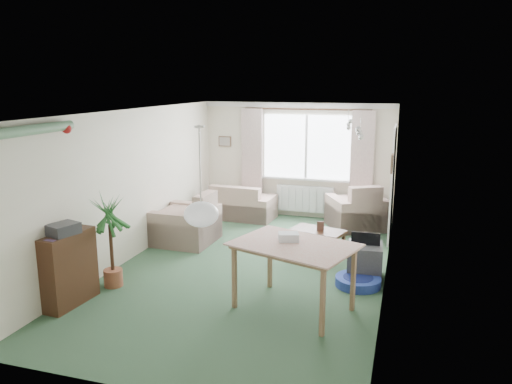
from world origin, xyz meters
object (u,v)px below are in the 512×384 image
(coffee_table, at_px, (318,241))
(bookshelf, at_px, (70,269))
(armchair_corner, at_px, (357,205))
(houseplant, at_px, (111,242))
(armchair_left, at_px, (186,217))
(tv_cube, at_px, (365,261))
(dining_table, at_px, (293,278))
(sofa, at_px, (240,201))
(pet_bed, at_px, (358,282))

(coffee_table, xyz_separation_m, bookshelf, (-2.69, -2.92, 0.28))
(armchair_corner, bearing_deg, bookshelf, 27.26)
(houseplant, bearing_deg, armchair_left, 85.94)
(bookshelf, bearing_deg, tv_cube, 34.57)
(armchair_corner, height_order, dining_table, armchair_corner)
(dining_table, height_order, tv_cube, dining_table)
(bookshelf, bearing_deg, sofa, 85.38)
(sofa, xyz_separation_m, coffee_table, (1.95, -1.67, -0.17))
(houseplant, xyz_separation_m, tv_cube, (3.35, 1.38, -0.41))
(armchair_left, bearing_deg, houseplant, -2.26)
(armchair_corner, xyz_separation_m, armchair_left, (-2.83, -1.79, 0.01))
(sofa, height_order, dining_table, dining_table)
(houseplant, bearing_deg, pet_bed, 16.95)
(pet_bed, bearing_deg, houseplant, -163.05)
(armchair_left, distance_m, dining_table, 3.21)
(houseplant, xyz_separation_m, pet_bed, (3.30, 1.01, -0.59))
(coffee_table, xyz_separation_m, pet_bed, (0.80, -1.25, -0.13))
(coffee_table, height_order, bookshelf, bookshelf)
(tv_cube, distance_m, pet_bed, 0.42)
(armchair_corner, height_order, coffee_table, armchair_corner)
(dining_table, bearing_deg, coffee_table, 92.18)
(armchair_left, distance_m, houseplant, 2.13)
(tv_cube, bearing_deg, pet_bed, -101.85)
(armchair_left, xyz_separation_m, dining_table, (2.43, -2.09, -0.04))
(sofa, relative_size, armchair_corner, 1.43)
(armchair_left, height_order, houseplant, houseplant)
(armchair_left, bearing_deg, sofa, 169.40)
(houseplant, height_order, pet_bed, houseplant)
(armchair_corner, bearing_deg, pet_bed, 68.34)
(dining_table, bearing_deg, sofa, 117.51)
(armchair_corner, bearing_deg, tv_cube, 70.39)
(armchair_left, bearing_deg, coffee_table, 95.36)
(bookshelf, xyz_separation_m, pet_bed, (3.49, 1.67, -0.41))
(houseplant, height_order, tv_cube, houseplant)
(armchair_corner, relative_size, pet_bed, 1.58)
(armchair_left, relative_size, houseplant, 0.78)
(sofa, xyz_separation_m, dining_table, (2.03, -3.91, 0.06))
(armchair_corner, distance_m, coffee_table, 1.73)
(houseplant, xyz_separation_m, dining_table, (2.58, 0.03, -0.23))
(tv_cube, bearing_deg, armchair_left, 162.88)
(houseplant, bearing_deg, armchair_corner, 52.68)
(dining_table, xyz_separation_m, tv_cube, (0.77, 1.36, -0.18))
(tv_cube, xyz_separation_m, pet_bed, (-0.05, -0.38, -0.18))
(sofa, distance_m, armchair_left, 1.87)
(armchair_corner, relative_size, houseplant, 0.77)
(armchair_left, distance_m, pet_bed, 3.36)
(sofa, relative_size, tv_cube, 2.67)
(bookshelf, distance_m, houseplant, 0.71)
(armchair_corner, bearing_deg, houseplant, 24.67)
(sofa, relative_size, dining_table, 1.07)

